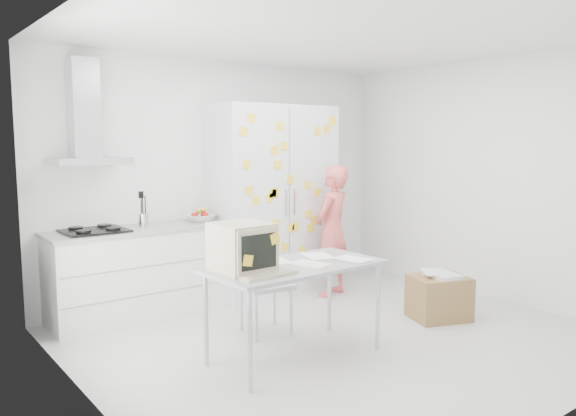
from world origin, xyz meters
TOP-DOWN VIEW (x-y plane):
  - floor at (0.00, 0.00)m, footprint 4.50×4.00m
  - walls at (0.00, 0.72)m, footprint 4.52×4.01m
  - ceiling at (0.00, 0.00)m, footprint 4.50×4.00m
  - counter_run at (-1.20, 1.70)m, footprint 1.84×0.63m
  - range_hood at (-1.65, 1.84)m, footprint 0.70×0.48m
  - tall_cabinet at (0.45, 1.67)m, footprint 1.50×0.68m
  - person at (0.88, 1.10)m, footprint 0.65×0.54m
  - desk at (-0.94, -0.11)m, footprint 1.48×0.77m
  - chair at (-0.48, 0.56)m, footprint 0.50×0.50m
  - cardboard_box at (1.15, -0.23)m, footprint 0.67×0.61m

SIDE VIEW (x-z plane):
  - floor at x=0.00m, z-range -0.02..0.00m
  - cardboard_box at x=1.15m, z-range -0.01..0.47m
  - counter_run at x=-1.20m, z-range -0.17..1.11m
  - chair at x=-0.48m, z-range 0.06..1.02m
  - person at x=0.88m, z-range 0.00..1.51m
  - desk at x=-0.94m, z-range 0.30..1.47m
  - tall_cabinet at x=0.45m, z-range 0.00..2.20m
  - walls at x=0.00m, z-range 0.00..2.70m
  - range_hood at x=-1.65m, z-range 1.45..2.46m
  - ceiling at x=0.00m, z-range 2.69..2.71m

